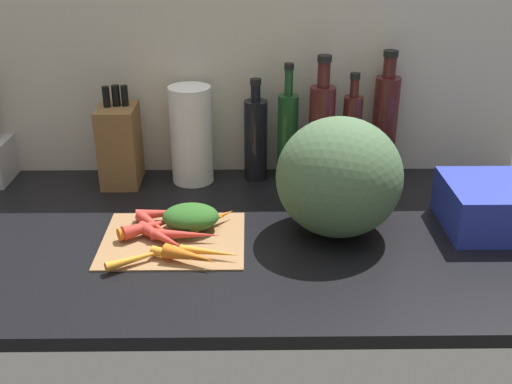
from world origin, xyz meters
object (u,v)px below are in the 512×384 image
cutting_board (173,239)px  dish_rack (498,206)px  carrot_7 (163,238)px  carrot_9 (168,213)px  bottle_4 (384,124)px  carrot_11 (203,216)px  carrot_1 (189,256)px  paper_towel_roll (191,135)px  carrot_3 (184,257)px  carrot_2 (216,219)px  knife_block (120,145)px  carrot_8 (153,225)px  carrot_10 (142,229)px  winter_squash (339,177)px  bottle_1 (288,135)px  bottle_2 (321,132)px  carrot_0 (156,226)px  carrot_6 (144,256)px  bottle_0 (256,138)px  bottle_3 (351,137)px  carrot_4 (212,252)px  carrot_5 (186,235)px

cutting_board → dish_rack: (76.29, 5.83, 5.23)cm
carrot_7 → carrot_9: 12.43cm
bottle_4 → carrot_11: bearing=-148.7°
carrot_1 → paper_towel_roll: (-2.88, 45.36, 10.88)cm
carrot_3 → carrot_9: (-5.81, 19.97, 0.28)cm
carrot_2 → knife_block: 39.05cm
carrot_8 → carrot_10: size_ratio=1.29×
carrot_1 → carrot_8: size_ratio=0.80×
carrot_7 → carrot_11: 13.29cm
winter_squash → bottle_1: (-9.91, 30.35, -0.77)cm
carrot_7 → carrot_8: (-3.09, 5.60, 0.17)cm
carrot_2 → carrot_9: bearing=164.1°
bottle_2 → carrot_3: bearing=-127.8°
carrot_8 → carrot_11: carrot_8 is taller
carrot_8 → carrot_10: 2.61cm
winter_squash → carrot_0: bearing=-178.2°
carrot_2 → carrot_6: bearing=-131.8°
bottle_0 → bottle_3: bottle_3 is taller
paper_towel_roll → bottle_4: 53.06cm
carrot_1 → carrot_7: carrot_1 is taller
carrot_10 → winter_squash: bearing=3.4°
carrot_9 → carrot_6: bearing=-98.1°
carrot_8 → dish_rack: bearing=2.2°
carrot_4 → carrot_5: 9.58cm
carrot_6 → carrot_7: carrot_7 is taller
paper_towel_roll → bottle_0: size_ratio=0.94×
knife_block → bottle_3: bottle_3 is taller
carrot_2 → bottle_1: (18.57, 28.45, 10.70)cm
carrot_8 → carrot_4: bearing=-38.3°
carrot_6 → bottle_0: (24.33, 45.95, 10.02)cm
carrot_8 → knife_block: size_ratio=0.53×
carrot_7 → paper_towel_roll: (3.74, 37.22, 11.05)cm
carrot_4 → carrot_10: size_ratio=1.20×
cutting_board → carrot_0: (-4.37, 3.05, 1.82)cm
carrot_9 → bottle_3: bottle_3 is taller
carrot_0 → carrot_5: size_ratio=0.85×
cutting_board → carrot_10: 7.76cm
carrot_4 → winter_squash: size_ratio=0.47×
carrot_9 → bottle_4: bottle_4 is taller
carrot_5 → bottle_0: 41.70cm
carrot_4 → carrot_11: bearing=100.3°
paper_towel_roll → bottle_1: bottle_1 is taller
bottle_3 → carrot_5: bearing=-140.1°
carrot_4 → bottle_3: 56.85cm
cutting_board → winter_squash: 40.45cm
carrot_8 → bottle_3: bearing=31.9°
carrot_0 → bottle_4: bottle_4 is taller
carrot_2 → bottle_1: bottle_1 is taller
carrot_0 → carrot_2: carrot_2 is taller
carrot_3 → carrot_0: bearing=120.6°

